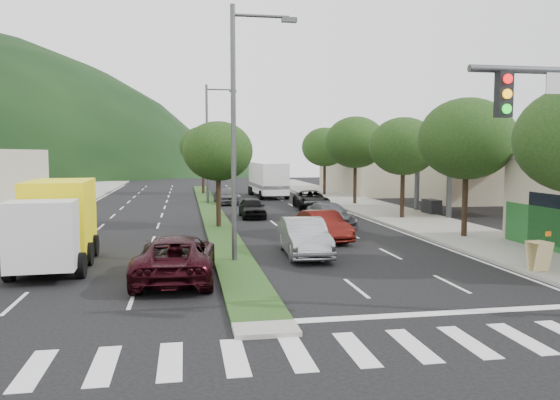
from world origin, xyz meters
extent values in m
plane|color=black|center=(0.00, 0.00, 0.00)|extent=(160.00, 160.00, 0.00)
cube|color=gray|center=(12.50, 25.00, 0.07)|extent=(5.00, 90.00, 0.15)
cube|color=gray|center=(-13.00, 25.00, 0.07)|extent=(6.00, 90.00, 0.15)
cube|color=#1B3914|center=(0.00, 28.00, 0.06)|extent=(1.60, 56.00, 0.12)
cube|color=silver|center=(0.00, -2.00, 0.01)|extent=(19.00, 2.20, 0.01)
cube|color=black|center=(5.40, -1.65, 5.70)|extent=(0.35, 0.25, 1.05)
cube|color=silver|center=(19.00, 22.00, 5.00)|extent=(12.00, 8.00, 0.50)
cube|color=#FFA10D|center=(19.00, 22.00, 4.65)|extent=(12.20, 8.20, 0.50)
cylinder|color=#47494C|center=(15.00, 19.50, 2.30)|extent=(0.36, 0.36, 4.60)
cylinder|color=#47494C|center=(23.00, 19.50, 2.30)|extent=(0.36, 0.36, 4.60)
cylinder|color=#47494C|center=(15.00, 24.50, 2.30)|extent=(0.36, 0.36, 4.60)
cylinder|color=#47494C|center=(23.00, 24.50, 2.30)|extent=(0.36, 0.36, 4.60)
cube|color=black|center=(15.00, 22.00, 0.55)|extent=(0.80, 1.60, 1.10)
cube|color=black|center=(23.00, 22.00, 0.55)|extent=(0.80, 1.60, 1.10)
cube|color=beige|center=(19.50, 44.00, 2.60)|extent=(10.00, 16.00, 5.20)
cylinder|color=black|center=(12.00, 12.00, 2.05)|extent=(0.28, 0.28, 3.81)
ellipsoid|color=black|center=(12.00, 12.00, 5.05)|extent=(4.80, 4.80, 4.08)
cylinder|color=black|center=(12.00, 20.00, 1.94)|extent=(0.28, 0.28, 3.58)
ellipsoid|color=black|center=(12.00, 20.00, 4.76)|extent=(4.40, 4.40, 3.74)
cylinder|color=black|center=(12.00, 30.00, 2.11)|extent=(0.28, 0.28, 3.92)
ellipsoid|color=black|center=(12.00, 30.00, 5.19)|extent=(5.00, 5.00, 4.25)
cylinder|color=black|center=(12.00, 40.00, 2.00)|extent=(0.28, 0.28, 3.70)
ellipsoid|color=black|center=(12.00, 40.00, 4.90)|extent=(4.60, 4.60, 3.91)
cylinder|color=black|center=(0.00, 18.00, 1.80)|extent=(0.28, 0.28, 3.36)
ellipsoid|color=black|center=(0.00, 18.00, 4.44)|extent=(4.00, 4.00, 3.40)
cylinder|color=black|center=(0.00, 44.00, 2.02)|extent=(0.28, 0.28, 3.81)
ellipsoid|color=black|center=(0.00, 44.00, 5.02)|extent=(4.80, 4.80, 4.08)
cylinder|color=#47494C|center=(0.00, 8.00, 5.00)|extent=(0.20, 0.20, 10.00)
cylinder|color=#47494C|center=(1.10, 8.00, 9.60)|extent=(2.20, 0.12, 0.12)
cube|color=#47494C|center=(2.20, 8.00, 9.50)|extent=(0.60, 0.25, 0.18)
cylinder|color=#47494C|center=(0.00, 33.00, 5.00)|extent=(0.20, 0.20, 10.00)
cylinder|color=#47494C|center=(1.10, 33.00, 9.60)|extent=(2.20, 0.12, 0.12)
cube|color=#47494C|center=(2.20, 33.00, 9.50)|extent=(0.60, 0.25, 0.18)
imported|color=#989A9F|center=(3.05, 8.99, 0.79)|extent=(1.84, 4.84, 1.58)
imported|color=black|center=(-2.22, 5.46, 0.78)|extent=(2.92, 5.74, 1.55)
imported|color=black|center=(2.53, 22.77, 0.67)|extent=(1.62, 3.96, 1.35)
imported|color=#4F4F54|center=(6.55, 17.77, 0.68)|extent=(2.45, 4.90, 1.37)
imported|color=#4E100D|center=(4.84, 12.77, 0.73)|extent=(2.13, 4.61, 1.46)
imported|color=black|center=(7.75, 27.77, 0.71)|extent=(2.68, 5.24, 1.42)
imported|color=#525157|center=(1.50, 32.77, 0.72)|extent=(2.09, 4.36, 1.44)
cube|color=silver|center=(-6.63, 5.81, 1.60)|extent=(2.26, 1.71, 2.30)
cube|color=#FEEA0D|center=(-6.81, 9.51, 1.70)|extent=(2.51, 4.31, 3.11)
cube|color=black|center=(-6.77, 8.71, 0.45)|extent=(2.28, 5.90, 0.30)
cylinder|color=black|center=(-5.50, 6.28, 0.45)|extent=(0.34, 0.92, 0.90)
cylinder|color=black|center=(-7.80, 6.17, 0.45)|extent=(0.34, 0.92, 0.90)
cylinder|color=black|center=(-5.61, 8.46, 0.45)|extent=(0.34, 0.92, 0.90)
cylinder|color=black|center=(-7.91, 8.35, 0.45)|extent=(0.34, 0.92, 0.90)
cylinder|color=black|center=(-5.71, 10.44, 0.45)|extent=(0.34, 0.92, 0.90)
cylinder|color=black|center=(-8.01, 10.33, 0.45)|extent=(0.34, 0.92, 0.90)
cube|color=white|center=(6.13, 39.47, 1.90)|extent=(2.71, 8.84, 2.92)
cube|color=slate|center=(6.13, 39.47, 1.17)|extent=(2.77, 8.85, 0.34)
cylinder|color=black|center=(4.81, 42.94, 0.44)|extent=(0.37, 0.89, 0.88)
cylinder|color=black|center=(7.24, 43.02, 0.44)|extent=(0.37, 0.89, 0.88)
cylinder|color=black|center=(4.84, 41.89, 0.44)|extent=(0.37, 0.89, 0.88)
cylinder|color=black|center=(7.27, 41.97, 0.44)|extent=(0.37, 0.89, 0.88)
cylinder|color=black|center=(5.01, 36.28, 0.44)|extent=(0.37, 0.89, 0.88)
cylinder|color=black|center=(7.45, 36.35, 0.44)|extent=(0.37, 0.89, 0.88)
cube|color=#CCB67C|center=(10.52, 3.72, 0.68)|extent=(0.66, 0.32, 1.05)
cube|color=#CCB67C|center=(10.48, 4.19, 0.68)|extent=(0.66, 0.32, 1.05)
cube|color=#CCB67C|center=(10.50, 3.96, 1.18)|extent=(0.69, 0.57, 0.04)
cube|color=orange|center=(10.65, 3.72, 1.51)|extent=(0.24, 0.04, 0.17)
camera|label=1|loc=(-1.90, -13.32, 4.37)|focal=35.00mm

